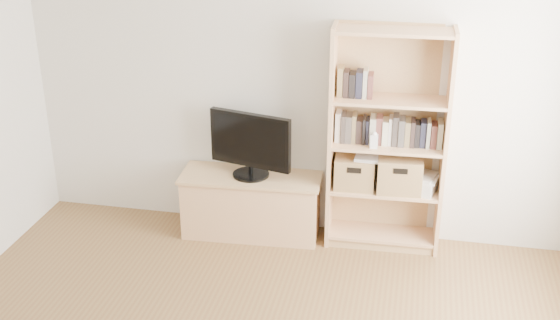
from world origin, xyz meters
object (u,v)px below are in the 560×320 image
(tv_stand, at_px, (251,206))
(television, at_px, (250,145))
(laptop, at_px, (376,157))
(bookshelf, at_px, (387,142))
(basket_right, at_px, (399,173))
(basket_left, at_px, (355,172))
(baby_monitor, at_px, (374,141))

(tv_stand, distance_m, television, 0.55)
(laptop, bearing_deg, television, -175.36)
(tv_stand, bearing_deg, bookshelf, -0.50)
(bookshelf, height_order, basket_right, bookshelf)
(tv_stand, distance_m, laptop, 1.14)
(television, relative_size, basket_left, 2.23)
(bookshelf, distance_m, baby_monitor, 0.15)
(laptop, bearing_deg, bookshelf, 12.56)
(tv_stand, bearing_deg, laptop, -1.09)
(television, bearing_deg, basket_right, 15.88)
(bookshelf, height_order, television, bookshelf)
(basket_right, bearing_deg, tv_stand, 178.09)
(laptop, bearing_deg, basket_left, -177.66)
(baby_monitor, relative_size, basket_left, 0.35)
(tv_stand, xyz_separation_m, basket_left, (0.85, 0.04, 0.38))
(television, distance_m, baby_monitor, 1.00)
(television, relative_size, basket_right, 2.03)
(bookshelf, xyz_separation_m, basket_right, (0.11, -0.00, -0.26))
(basket_left, bearing_deg, television, 179.47)
(bookshelf, relative_size, television, 2.59)
(television, xyz_separation_m, baby_monitor, (0.99, -0.06, 0.13))
(basket_right, bearing_deg, baby_monitor, -157.95)
(television, relative_size, laptop, 2.21)
(tv_stand, relative_size, basket_right, 3.24)
(tv_stand, height_order, bookshelf, bookshelf)
(television, bearing_deg, basket_left, 16.04)
(television, height_order, basket_right, television)
(tv_stand, xyz_separation_m, basket_right, (1.20, 0.05, 0.39))
(baby_monitor, height_order, laptop, baby_monitor)
(television, height_order, laptop, television)
(television, distance_m, basket_left, 0.87)
(laptop, bearing_deg, tv_stand, -175.36)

